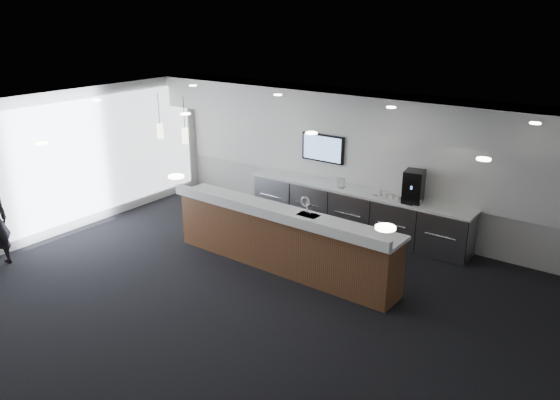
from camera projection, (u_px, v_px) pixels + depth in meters
The scene contains 23 objects.
ground at pixel (247, 300), 9.04m from camera, with size 10.00×10.00×0.00m, color black.
ceiling at pixel (243, 121), 8.04m from camera, with size 10.00×8.00×0.02m, color black.
back_wall at pixel (365, 161), 11.59m from camera, with size 10.00×0.02×3.00m, color silver.
left_wall at pixel (59, 165), 11.32m from camera, with size 0.02×8.00×3.00m, color silver.
soffit_bulkhead at pixel (357, 110), 10.86m from camera, with size 10.00×0.90×0.70m, color silver.
alcove_panel at pixel (365, 157), 11.53m from camera, with size 9.80×0.06×1.40m, color silver.
window_blinds_wall at pixel (60, 165), 11.29m from camera, with size 0.04×7.36×2.55m, color white.
back_credenza at pixel (355, 211), 11.65m from camera, with size 5.06×0.66×0.95m.
wall_tv at pixel (323, 148), 12.02m from camera, with size 1.05×0.08×0.62m.
pendant_left at pixel (173, 139), 10.23m from camera, with size 0.12×0.12×0.30m, color beige.
pendant_right at pixel (148, 134), 10.62m from camera, with size 0.12×0.12×0.30m, color beige.
ceiling_can_lights at pixel (243, 123), 8.05m from camera, with size 7.00×5.00×0.02m, color silver, non-canonical shape.
service_counter at pixel (282, 239), 9.98m from camera, with size 4.67×0.88×1.49m.
coffee_machine at pixel (414, 186), 10.68m from camera, with size 0.43×0.52×0.64m.
info_sign_left at pixel (341, 183), 11.57m from camera, with size 0.17×0.02×0.24m, color white.
info_sign_right at pixel (377, 190), 11.11m from camera, with size 0.17×0.02×0.22m, color white.
cup_0 at pixel (419, 202), 10.61m from camera, with size 0.11×0.11×0.10m, color white.
cup_1 at pixel (412, 201), 10.69m from camera, with size 0.11×0.11×0.10m, color white.
cup_2 at pixel (405, 199), 10.77m from camera, with size 0.11×0.11×0.10m, color white.
cup_3 at pixel (399, 198), 10.85m from camera, with size 0.11×0.11×0.10m, color white.
cup_4 at pixel (392, 197), 10.92m from camera, with size 0.11×0.11×0.10m, color white.
cup_5 at pixel (386, 195), 11.00m from camera, with size 0.11×0.11×0.10m, color white.
cup_6 at pixel (380, 194), 11.08m from camera, with size 0.11×0.11×0.10m, color white.
Camera 1 is at (5.13, -6.13, 4.57)m, focal length 35.00 mm.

